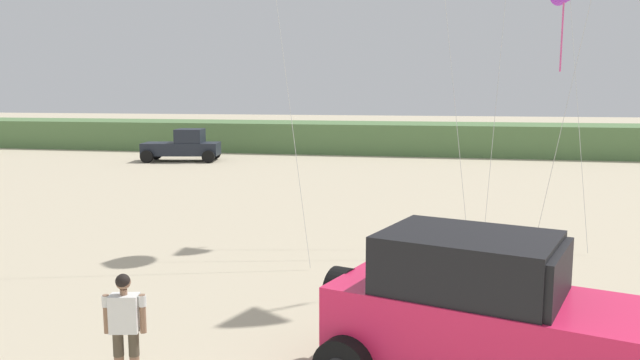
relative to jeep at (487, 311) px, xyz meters
The scene contains 4 objects.
dune_ridge 36.25m from the jeep, 103.29° to the left, with size 90.00×6.02×2.06m, color #567A47.
jeep is the anchor object (origin of this frame).
person_watching 5.07m from the jeep, behind, with size 0.61×0.38×1.67m.
distant_pickup 31.55m from the jeep, 121.69° to the left, with size 4.89×3.20×1.98m.
Camera 1 is at (2.11, -4.52, 4.18)m, focal length 34.66 mm.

